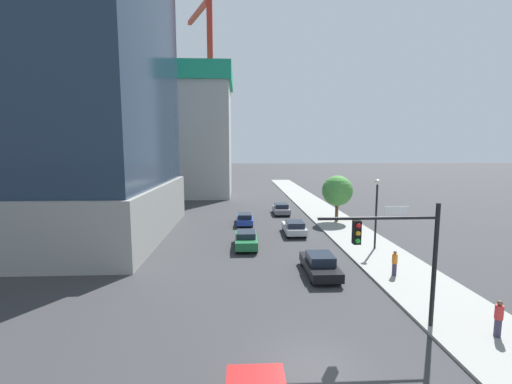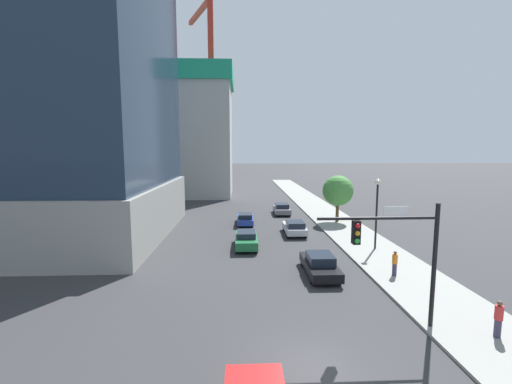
% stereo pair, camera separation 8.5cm
% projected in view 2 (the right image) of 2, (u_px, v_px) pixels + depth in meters
% --- Properties ---
extents(ground_plane, '(400.00, 400.00, 0.00)m').
position_uv_depth(ground_plane, '(313.00, 368.00, 12.79)').
color(ground_plane, '#333335').
extents(sidewalk, '(4.94, 120.00, 0.15)m').
position_uv_depth(sidewalk, '(352.00, 234.00, 32.96)').
color(sidewalk, gray).
rests_on(sidewalk, ground).
extents(construction_building, '(16.12, 13.81, 32.77)m').
position_uv_depth(construction_building, '(188.00, 126.00, 60.21)').
color(construction_building, '#B2AFA8').
rests_on(construction_building, ground).
extents(traffic_light_pole, '(5.50, 0.48, 5.74)m').
position_uv_depth(traffic_light_pole, '(398.00, 244.00, 15.08)').
color(traffic_light_pole, black).
rests_on(traffic_light_pole, sidewalk).
extents(street_lamp, '(0.44, 0.44, 5.73)m').
position_uv_depth(street_lamp, '(377.00, 204.00, 27.44)').
color(street_lamp, black).
rests_on(street_lamp, sidewalk).
extents(street_tree, '(3.42, 3.42, 5.24)m').
position_uv_depth(street_tree, '(338.00, 191.00, 38.03)').
color(street_tree, brown).
rests_on(street_tree, sidewalk).
extents(car_silver, '(1.91, 4.24, 1.39)m').
position_uv_depth(car_silver, '(295.00, 227.00, 33.01)').
color(car_silver, '#B7B7BC').
rests_on(car_silver, ground).
extents(car_green, '(1.82, 4.46, 1.42)m').
position_uv_depth(car_green, '(246.00, 239.00, 28.64)').
color(car_green, '#1E6638').
rests_on(car_green, ground).
extents(car_black, '(1.92, 4.73, 1.43)m').
position_uv_depth(car_black, '(320.00, 264.00, 22.38)').
color(car_black, black).
rests_on(car_black, ground).
extents(car_gray, '(1.94, 4.26, 1.40)m').
position_uv_depth(car_gray, '(282.00, 209.00, 43.57)').
color(car_gray, slate).
rests_on(car_gray, ground).
extents(car_blue, '(1.74, 4.61, 1.35)m').
position_uv_depth(car_blue, '(245.00, 218.00, 37.58)').
color(car_blue, '#233D9E').
rests_on(car_blue, ground).
extents(pedestrian_orange_shirt, '(0.34, 0.34, 1.63)m').
position_uv_depth(pedestrian_orange_shirt, '(395.00, 263.00, 21.79)').
color(pedestrian_orange_shirt, '#38334C').
rests_on(pedestrian_orange_shirt, sidewalk).
extents(pedestrian_red_shirt, '(0.34, 0.34, 1.64)m').
position_uv_depth(pedestrian_red_shirt, '(498.00, 319.00, 14.59)').
color(pedestrian_red_shirt, '#38334C').
rests_on(pedestrian_red_shirt, sidewalk).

